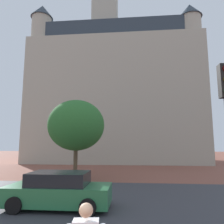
% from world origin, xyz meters
% --- Properties ---
extents(ground_plane, '(120.00, 120.00, 0.00)m').
position_xyz_m(ground_plane, '(0.00, 10.00, 0.00)').
color(ground_plane, brown).
extents(street_asphalt_strip, '(120.00, 8.30, 0.00)m').
position_xyz_m(street_asphalt_strip, '(0.00, 8.76, 0.00)').
color(street_asphalt_strip, '#38383D').
rests_on(street_asphalt_strip, ground_plane).
extents(landmark_building, '(24.48, 13.52, 38.47)m').
position_xyz_m(landmark_building, '(-1.15, 31.05, 10.58)').
color(landmark_building, '#B2A893').
rests_on(landmark_building, ground_plane).
extents(car_green, '(4.30, 2.02, 1.45)m').
position_xyz_m(car_green, '(-1.65, 6.94, 0.70)').
color(car_green, '#287042').
rests_on(car_green, ground_plane).
extents(tree_curb_far, '(4.34, 4.34, 6.00)m').
position_xyz_m(tree_curb_far, '(-2.86, 14.10, 4.03)').
color(tree_curb_far, brown).
rests_on(tree_curb_far, ground_plane).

